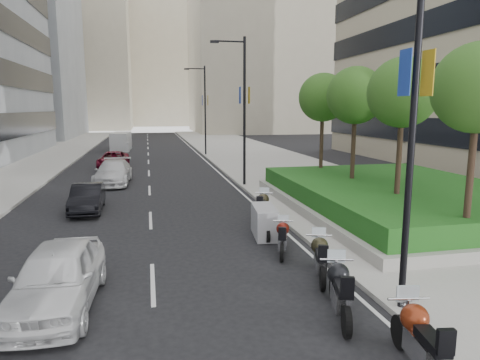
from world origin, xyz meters
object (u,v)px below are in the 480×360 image
object	(u,v)px
motorcycle_6	(262,207)
motorcycle_4	(283,238)
lamp_post_0	(408,98)
car_b	(87,198)
lamp_post_2	(204,106)
motorcycle_5	(264,222)
delivery_van	(121,142)
lamp_post_1	(242,104)
car_c	(113,172)
motorcycle_2	(340,290)
car_a	(58,277)
motorcycle_1	(420,340)
car_d	(113,160)
motorcycle_3	(320,258)

from	to	relation	value
motorcycle_6	motorcycle_4	bearing A→B (deg)	-162.84
lamp_post_0	car_b	xyz separation A→B (m)	(-8.54, 12.27, -4.42)
lamp_post_2	motorcycle_5	world-z (taller)	lamp_post_2
delivery_van	lamp_post_0	bearing A→B (deg)	-73.94
lamp_post_1	car_b	bearing A→B (deg)	-151.02
motorcycle_4	car_b	size ratio (longest dim) A/B	0.51
car_c	lamp_post_0	bearing A→B (deg)	-64.92
motorcycle_2	motorcycle_6	size ratio (longest dim) A/B	1.07
motorcycle_6	car_c	xyz separation A→B (m)	(-6.97, 11.02, 0.12)
car_a	car_b	xyz separation A→B (m)	(-0.63, 10.27, -0.14)
lamp_post_0	motorcycle_1	distance (m)	5.02
motorcycle_2	car_b	bearing A→B (deg)	46.06
motorcycle_6	motorcycle_1	bearing A→B (deg)	-156.95
car_c	car_a	bearing A→B (deg)	-86.72
motorcycle_4	delivery_van	world-z (taller)	delivery_van
car_d	lamp_post_0	bearing A→B (deg)	-69.30
lamp_post_0	car_c	bearing A→B (deg)	111.73
motorcycle_1	car_b	bearing A→B (deg)	37.59
delivery_van	car_b	bearing A→B (deg)	-85.24
motorcycle_1	motorcycle_4	distance (m)	6.84
motorcycle_3	car_b	distance (m)	12.48
motorcycle_1	car_a	world-z (taller)	car_a
motorcycle_4	car_d	world-z (taller)	car_d
lamp_post_0	delivery_van	world-z (taller)	lamp_post_0
motorcycle_5	car_b	bearing A→B (deg)	57.79
car_b	car_d	distance (m)	15.51
lamp_post_0	lamp_post_1	xyz separation A→B (m)	(0.00, 17.00, 0.00)
motorcycle_1	car_d	size ratio (longest dim) A/B	0.52
car_c	motorcycle_3	bearing A→B (deg)	-64.85
motorcycle_1	delivery_van	distance (m)	45.31
motorcycle_4	motorcycle_6	xyz separation A→B (m)	(0.42, 4.14, 0.08)
car_c	car_d	world-z (taller)	car_c
motorcycle_4	delivery_van	distance (m)	38.52
motorcycle_5	motorcycle_6	distance (m)	2.23
lamp_post_1	motorcycle_1	size ratio (longest dim) A/B	3.68
car_b	lamp_post_2	bearing A→B (deg)	68.45
lamp_post_1	motorcycle_1	xyz separation A→B (m)	(-0.90, -19.21, -4.41)
lamp_post_0	motorcycle_5	world-z (taller)	lamp_post_0
lamp_post_1	motorcycle_1	world-z (taller)	lamp_post_1
motorcycle_3	car_d	xyz separation A→B (m)	(-7.54, 25.39, 0.05)
lamp_post_2	motorcycle_6	xyz separation A→B (m)	(-0.91, -26.25, -4.44)
motorcycle_2	motorcycle_4	world-z (taller)	motorcycle_2
motorcycle_3	motorcycle_5	distance (m)	4.23
lamp_post_2	motorcycle_1	world-z (taller)	lamp_post_2
motorcycle_1	motorcycle_3	bearing A→B (deg)	10.14
motorcycle_3	car_a	distance (m)	6.99
motorcycle_5	car_c	bearing A→B (deg)	32.53
motorcycle_5	motorcycle_6	world-z (taller)	motorcycle_6
car_b	motorcycle_4	bearing A→B (deg)	-47.73
car_d	delivery_van	xyz separation A→B (m)	(-0.19, 14.65, 0.30)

